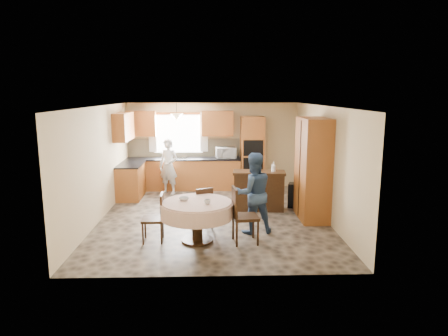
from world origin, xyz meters
TOP-DOWN VIEW (x-y plane):
  - floor at (0.00, 0.00)m, footprint 5.00×6.00m
  - ceiling at (0.00, 0.00)m, footprint 5.00×6.00m
  - wall_back at (0.00, 3.00)m, footprint 5.00×0.02m
  - wall_front at (0.00, -3.00)m, footprint 5.00×0.02m
  - wall_left at (-2.50, 0.00)m, footprint 0.02×6.00m
  - wall_right at (2.50, 0.00)m, footprint 0.02×6.00m
  - window at (-1.00, 2.98)m, footprint 1.40×0.03m
  - curtain_left at (-1.75, 2.93)m, footprint 0.22×0.02m
  - curtain_right at (-0.25, 2.93)m, footprint 0.22×0.02m
  - base_cab_back at (-0.85, 2.70)m, footprint 3.30×0.60m
  - counter_back at (-0.85, 2.70)m, footprint 3.30×0.64m
  - base_cab_left at (-2.20, 1.80)m, footprint 0.60×1.20m
  - counter_left at (-2.20, 1.80)m, footprint 0.64×1.20m
  - backsplash at (-0.85, 2.99)m, footprint 3.30×0.02m
  - wall_cab_left at (-2.05, 2.83)m, footprint 0.85×0.33m
  - wall_cab_right at (0.15, 2.83)m, footprint 0.90×0.33m
  - wall_cab_side at (-2.33, 1.80)m, footprint 0.33×1.20m
  - oven_tower at (1.15, 2.69)m, footprint 0.66×0.62m
  - oven_upper at (1.15, 2.38)m, footprint 0.56×0.01m
  - oven_lower at (1.15, 2.38)m, footprint 0.56×0.01m
  - pendant at (-1.00, 2.50)m, footprint 0.36×0.36m
  - sideboard at (1.10, 0.55)m, footprint 1.28×0.63m
  - space_heater at (2.08, 0.71)m, footprint 0.51×0.42m
  - cupboard at (2.22, -0.13)m, footprint 0.59×1.18m
  - dining_table at (-0.30, -1.51)m, footprint 1.37×1.37m
  - chair_left at (-1.07, -1.48)m, footprint 0.41×0.41m
  - chair_back at (-0.21, -0.81)m, footprint 0.50×0.50m
  - chair_right at (0.52, -1.60)m, footprint 0.51×0.51m
  - framed_picture at (2.47, 1.39)m, footprint 0.06×0.55m
  - microwave at (0.38, 2.65)m, footprint 0.60×0.43m
  - person_sink at (-1.22, 2.18)m, footprint 0.67×0.57m
  - person_dining at (0.80, -1.04)m, footprint 0.90×0.76m
  - bowl_sideboard at (0.79, 0.55)m, footprint 0.26×0.26m
  - bottle_sideboard at (1.45, 0.55)m, footprint 0.14×0.14m
  - cup_table at (-0.11, -1.69)m, footprint 0.15×0.15m
  - bowl_table at (-0.55, -1.41)m, footprint 0.21×0.21m

SIDE VIEW (x-z plane):
  - floor at x=0.00m, z-range -0.01..0.01m
  - space_heater at x=2.08m, z-range 0.00..0.60m
  - base_cab_back at x=-0.85m, z-range 0.00..0.88m
  - base_cab_left at x=-2.20m, z-range 0.00..0.88m
  - sideboard at x=1.10m, z-range 0.00..0.88m
  - chair_back at x=-0.21m, z-range 0.05..0.93m
  - chair_left at x=-1.07m, z-range 0.05..0.97m
  - chair_right at x=0.52m, z-range 0.06..1.12m
  - dining_table at x=-0.30m, z-range 0.22..1.00m
  - oven_lower at x=1.15m, z-range 0.53..0.97m
  - person_sink at x=-1.22m, z-range 0.00..1.55m
  - bowl_table at x=-0.55m, z-range 0.78..0.84m
  - person_dining at x=0.80m, z-range 0.00..1.63m
  - cup_table at x=-0.11m, z-range 0.78..0.87m
  - counter_back at x=-0.85m, z-range 0.88..0.92m
  - counter_left at x=-2.20m, z-range 0.88..0.92m
  - bowl_sideboard at x=0.79m, z-range 0.88..0.94m
  - bottle_sideboard at x=1.45m, z-range 0.88..1.17m
  - oven_tower at x=1.15m, z-range 0.00..2.12m
  - microwave at x=0.38m, z-range 0.92..1.24m
  - cupboard at x=2.22m, z-range 0.00..2.25m
  - backsplash at x=-0.85m, z-range 0.90..1.46m
  - wall_back at x=0.00m, z-range 0.00..2.50m
  - wall_front at x=0.00m, z-range 0.00..2.50m
  - wall_left at x=-2.50m, z-range 0.00..2.50m
  - wall_right at x=2.50m, z-range 0.00..2.50m
  - oven_upper at x=1.15m, z-range 1.02..1.48m
  - framed_picture at x=2.47m, z-range 1.30..1.76m
  - window at x=-1.00m, z-range 1.05..2.15m
  - curtain_left at x=-1.75m, z-range 1.08..2.22m
  - curtain_right at x=-0.25m, z-range 1.08..2.22m
  - wall_cab_left at x=-2.05m, z-range 1.55..2.27m
  - wall_cab_right at x=0.15m, z-range 1.55..2.27m
  - wall_cab_side at x=-2.33m, z-range 1.55..2.27m
  - pendant at x=-1.00m, z-range 2.03..2.21m
  - ceiling at x=0.00m, z-range 2.50..2.50m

